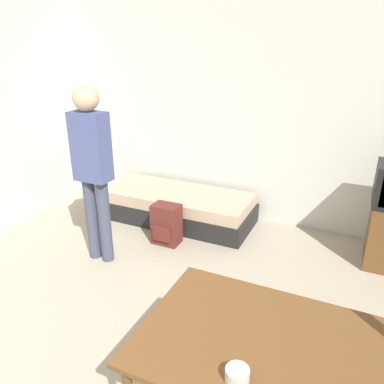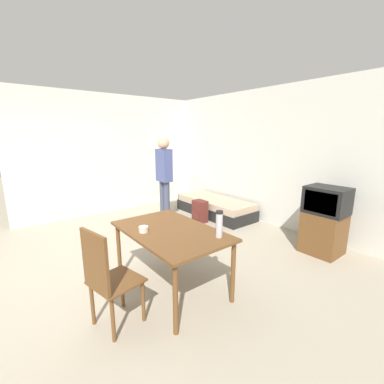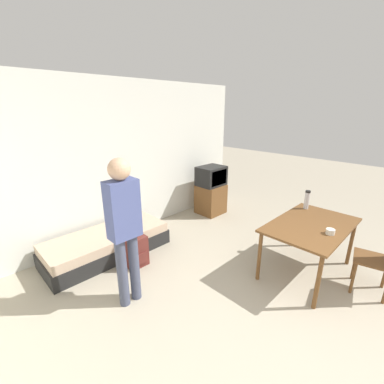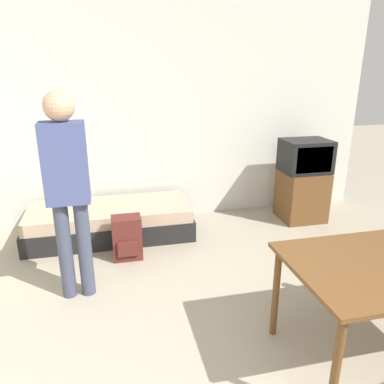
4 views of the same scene
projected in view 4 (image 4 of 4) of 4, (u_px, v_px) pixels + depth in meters
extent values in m
cube|color=silver|center=(151.00, 114.00, 4.60)|extent=(5.68, 0.06, 2.70)
cube|color=black|center=(111.00, 226.00, 4.41)|extent=(1.89, 0.79, 0.23)
cube|color=tan|center=(109.00, 212.00, 4.35)|extent=(1.83, 0.76, 0.14)
cube|color=brown|center=(302.00, 195.00, 4.85)|extent=(0.53, 0.51, 0.64)
cube|color=black|center=(305.00, 156.00, 4.68)|extent=(0.57, 0.45, 0.41)
cube|color=black|center=(315.00, 160.00, 4.48)|extent=(0.47, 0.01, 0.32)
cylinder|color=brown|center=(336.00, 371.00, 2.03)|extent=(0.05, 0.05, 0.71)
cylinder|color=brown|center=(276.00, 293.00, 2.72)|extent=(0.05, 0.05, 0.71)
cylinder|color=#3D4256|center=(65.00, 251.00, 3.17)|extent=(0.12, 0.12, 0.87)
cylinder|color=#3D4256|center=(85.00, 249.00, 3.20)|extent=(0.12, 0.12, 0.87)
cube|color=#424C7F|center=(65.00, 163.00, 2.94)|extent=(0.34, 0.20, 0.65)
sphere|color=tan|center=(59.00, 106.00, 2.79)|extent=(0.24, 0.24, 0.24)
cube|color=#56231E|center=(127.00, 238.00, 3.87)|extent=(0.30, 0.21, 0.46)
cube|color=#56231E|center=(128.00, 249.00, 3.79)|extent=(0.21, 0.03, 0.16)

